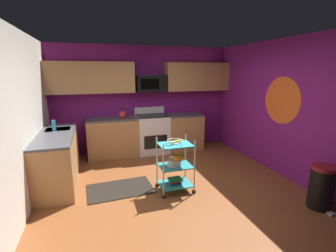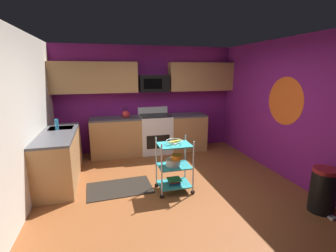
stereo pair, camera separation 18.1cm
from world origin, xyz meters
The scene contains 18 objects.
floor centered at (0.00, 0.00, -0.02)m, with size 4.40×4.80×0.04m, color brown.
wall_back centered at (0.00, 2.43, 1.30)m, with size 4.52×0.06×2.60m, color #751970.
wall_left centered at (-2.23, 0.00, 1.30)m, with size 0.06×4.80×2.60m, color silver.
wall_right centered at (2.23, 0.00, 1.30)m, with size 0.06×4.80×2.60m, color #751970.
wall_flower_decal centered at (2.20, 0.16, 1.45)m, with size 0.90×0.90×0.00m, color #E5591E.
counter_run centered at (-0.73, 1.66, 0.46)m, with size 3.62×2.32×0.92m.
oven_range centered at (0.13, 2.10, 0.48)m, with size 0.76×0.65×1.10m.
upper_cabinets centered at (-0.03, 2.23, 1.85)m, with size 4.40×0.33×0.70m.
microwave centered at (0.13, 2.21, 1.70)m, with size 0.70×0.39×0.40m.
rolling_cart centered at (0.01, 0.02, 0.45)m, with size 0.60×0.42×0.91m.
fruit_bowl centered at (0.01, 0.02, 0.88)m, with size 0.27×0.27×0.07m.
mixing_bowl_large centered at (-0.01, 0.02, 0.52)m, with size 0.25×0.25×0.11m.
mixing_bowl_small centered at (0.04, -0.01, 0.62)m, with size 0.18×0.18×0.08m.
book_stack centered at (0.01, 0.02, 0.18)m, with size 0.23×0.19×0.09m.
kettle centered at (-0.57, 2.10, 1.00)m, with size 0.21×0.18×0.26m.
dish_soap_bottle centered at (-1.94, 1.20, 1.02)m, with size 0.06×0.06×0.20m, color #2D8CBF.
trash_can centered at (1.90, -1.12, 0.33)m, with size 0.34×0.42×0.66m.
floor_rug centered at (-0.89, 0.35, 0.01)m, with size 1.10×0.70×0.01m, color black.
Camera 1 is at (-1.25, -3.53, 2.01)m, focal length 25.71 mm.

